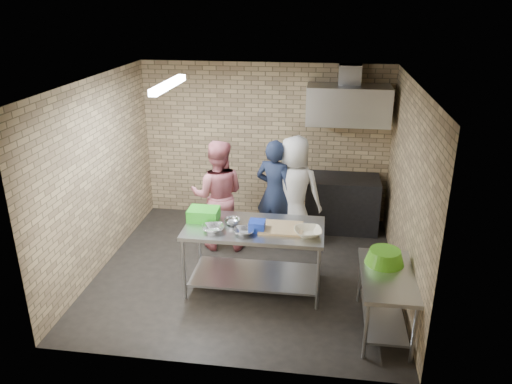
% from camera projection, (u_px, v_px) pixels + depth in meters
% --- Properties ---
extents(floor, '(4.20, 4.20, 0.00)m').
position_uv_depth(floor, '(247.00, 271.00, 7.17)').
color(floor, black).
rests_on(floor, ground).
extents(ceiling, '(4.20, 4.20, 0.00)m').
position_uv_depth(ceiling, '(246.00, 82.00, 6.18)').
color(ceiling, black).
rests_on(ceiling, ground).
extents(back_wall, '(4.20, 0.06, 2.70)m').
position_uv_depth(back_wall, '(265.00, 143.00, 8.52)').
color(back_wall, tan).
rests_on(back_wall, ground).
extents(front_wall, '(4.20, 0.06, 2.70)m').
position_uv_depth(front_wall, '(214.00, 255.00, 4.84)').
color(front_wall, tan).
rests_on(front_wall, ground).
extents(left_wall, '(0.06, 4.00, 2.70)m').
position_uv_depth(left_wall, '(98.00, 176.00, 6.95)').
color(left_wall, tan).
rests_on(left_wall, ground).
extents(right_wall, '(0.06, 4.00, 2.70)m').
position_uv_depth(right_wall, '(407.00, 191.00, 6.41)').
color(right_wall, tan).
rests_on(right_wall, ground).
extents(prep_table, '(1.81, 0.90, 0.90)m').
position_uv_depth(prep_table, '(254.00, 257.00, 6.62)').
color(prep_table, '#AAADB1').
rests_on(prep_table, floor).
extents(side_counter, '(0.60, 1.20, 0.75)m').
position_uv_depth(side_counter, '(385.00, 302.00, 5.79)').
color(side_counter, silver).
rests_on(side_counter, floor).
extents(stove, '(1.20, 0.70, 0.90)m').
position_uv_depth(stove, '(342.00, 203.00, 8.35)').
color(stove, black).
rests_on(stove, floor).
extents(range_hood, '(1.30, 0.60, 0.60)m').
position_uv_depth(range_hood, '(348.00, 105.00, 7.79)').
color(range_hood, silver).
rests_on(range_hood, back_wall).
extents(hood_duct, '(0.35, 0.30, 0.30)m').
position_uv_depth(hood_duct, '(350.00, 74.00, 7.76)').
color(hood_duct, '#A5A8AD').
rests_on(hood_duct, back_wall).
extents(wall_shelf, '(0.80, 0.20, 0.04)m').
position_uv_depth(wall_shelf, '(366.00, 114.00, 7.99)').
color(wall_shelf, '#3F2B19').
rests_on(wall_shelf, back_wall).
extents(fluorescent_fixture, '(0.10, 1.25, 0.08)m').
position_uv_depth(fluorescent_fixture, '(168.00, 85.00, 6.33)').
color(fluorescent_fixture, white).
rests_on(fluorescent_fixture, ceiling).
extents(green_crate, '(0.40, 0.30, 0.16)m').
position_uv_depth(green_crate, '(204.00, 214.00, 6.63)').
color(green_crate, green).
rests_on(green_crate, prep_table).
extents(blue_tub, '(0.20, 0.20, 0.13)m').
position_uv_depth(blue_tub, '(257.00, 226.00, 6.33)').
color(blue_tub, '#1836B8').
rests_on(blue_tub, prep_table).
extents(cutting_board, '(0.55, 0.42, 0.03)m').
position_uv_depth(cutting_board, '(281.00, 228.00, 6.38)').
color(cutting_board, tan).
rests_on(cutting_board, prep_table).
extents(mixing_bowl_a, '(0.33, 0.33, 0.07)m').
position_uv_depth(mixing_bowl_a, '(213.00, 229.00, 6.32)').
color(mixing_bowl_a, silver).
rests_on(mixing_bowl_a, prep_table).
extents(mixing_bowl_b, '(0.25, 0.25, 0.07)m').
position_uv_depth(mixing_bowl_b, '(232.00, 221.00, 6.53)').
color(mixing_bowl_b, '#AFB2B6').
rests_on(mixing_bowl_b, prep_table).
extents(mixing_bowl_c, '(0.30, 0.30, 0.06)m').
position_uv_depth(mixing_bowl_c, '(244.00, 231.00, 6.25)').
color(mixing_bowl_c, silver).
rests_on(mixing_bowl_c, prep_table).
extents(ceramic_bowl, '(0.40, 0.40, 0.09)m').
position_uv_depth(ceramic_bowl, '(308.00, 232.00, 6.21)').
color(ceramic_bowl, beige).
rests_on(ceramic_bowl, prep_table).
extents(green_basin, '(0.46, 0.46, 0.17)m').
position_uv_depth(green_basin, '(385.00, 257.00, 5.85)').
color(green_basin, '#59C626').
rests_on(green_basin, side_counter).
extents(bottle_red, '(0.07, 0.07, 0.18)m').
position_uv_depth(bottle_red, '(351.00, 107.00, 7.99)').
color(bottle_red, '#B22619').
rests_on(bottle_red, wall_shelf).
extents(bottle_green, '(0.06, 0.06, 0.15)m').
position_uv_depth(bottle_green, '(376.00, 109.00, 7.94)').
color(bottle_green, green).
rests_on(bottle_green, wall_shelf).
extents(man_navy, '(0.73, 0.60, 1.71)m').
position_uv_depth(man_navy, '(275.00, 193.00, 7.67)').
color(man_navy, '#151936').
rests_on(man_navy, floor).
extents(woman_pink, '(0.90, 0.73, 1.73)m').
position_uv_depth(woman_pink, '(218.00, 195.00, 7.58)').
color(woman_pink, '#C56874').
rests_on(woman_pink, floor).
extents(woman_white, '(0.97, 0.76, 1.76)m').
position_uv_depth(woman_white, '(294.00, 192.00, 7.68)').
color(woman_white, white).
rests_on(woman_white, floor).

